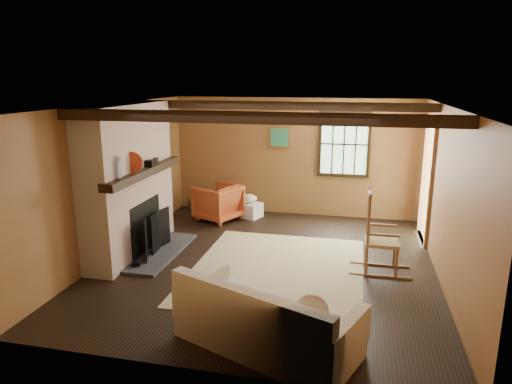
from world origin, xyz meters
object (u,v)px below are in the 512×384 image
(sofa, at_px, (265,324))
(armchair, at_px, (218,202))
(fireplace, at_px, (131,186))
(rocking_chair, at_px, (379,238))
(laundry_basket, at_px, (248,210))

(sofa, height_order, armchair, sofa)
(armchair, bearing_deg, fireplace, 2.81)
(rocking_chair, relative_size, laundry_basket, 2.45)
(laundry_basket, height_order, armchair, armchair)
(fireplace, relative_size, rocking_chair, 1.96)
(laundry_basket, xyz_separation_m, armchair, (-0.55, -0.33, 0.21))
(sofa, distance_m, armchair, 4.59)
(fireplace, distance_m, laundry_basket, 2.84)
(armchair, bearing_deg, sofa, 49.04)
(rocking_chair, height_order, sofa, rocking_chair)
(fireplace, xyz_separation_m, rocking_chair, (3.87, 0.08, -0.59))
(armchair, bearing_deg, laundry_basket, 146.22)
(fireplace, relative_size, laundry_basket, 4.80)
(sofa, distance_m, laundry_basket, 4.71)
(armchair, bearing_deg, rocking_chair, 83.68)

